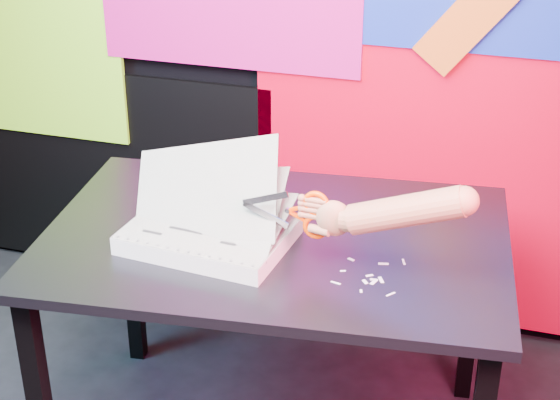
% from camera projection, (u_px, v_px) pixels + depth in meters
% --- Properties ---
extents(room, '(3.01, 3.01, 2.71)m').
position_uv_depth(room, '(79.00, 102.00, 1.56)').
color(room, black).
rests_on(room, ground).
extents(backdrop, '(2.88, 0.05, 2.08)m').
position_uv_depth(backdrop, '(315.00, 72.00, 2.97)').
color(backdrop, red).
rests_on(backdrop, ground).
extents(work_table, '(1.35, 0.98, 0.75)m').
position_uv_depth(work_table, '(275.00, 261.00, 2.39)').
color(work_table, black).
rests_on(work_table, ground).
extents(printout_stack, '(0.47, 0.35, 0.32)m').
position_uv_depth(printout_stack, '(209.00, 233.00, 2.30)').
color(printout_stack, beige).
rests_on(printout_stack, work_table).
extents(scissors, '(0.23, 0.02, 0.13)m').
position_uv_depth(scissors, '(310.00, 214.00, 2.14)').
color(scissors, '#AEAEAF').
rests_on(scissors, printout_stack).
extents(hand_forearm, '(0.43, 0.10, 0.19)m').
position_uv_depth(hand_forearm, '(393.00, 212.00, 2.05)').
color(hand_forearm, '#B45E39').
rests_on(hand_forearm, work_table).
extents(paper_clippings, '(0.16, 0.19, 0.00)m').
position_uv_depth(paper_clippings, '(372.00, 276.00, 2.16)').
color(paper_clippings, silver).
rests_on(paper_clippings, work_table).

